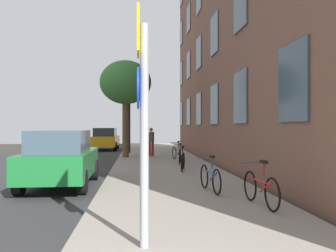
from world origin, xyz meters
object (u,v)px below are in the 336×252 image
at_px(bicycle_2, 183,161).
at_px(car_0, 61,158).
at_px(traffic_light, 128,117).
at_px(pedestrian_0, 151,140).
at_px(bicycle_0, 261,188).
at_px(tree_near, 126,83).
at_px(bicycle_1, 210,177).
at_px(bicycle_4, 178,153).
at_px(bicycle_3, 180,155).
at_px(car_1, 105,139).
at_px(sign_post, 142,111).

xyz_separation_m(bicycle_2, car_0, (-3.85, -2.75, 0.37)).
xyz_separation_m(traffic_light, pedestrian_0, (1.35, -2.66, -1.32)).
bearing_deg(bicycle_0, tree_near, 104.14).
bearing_deg(bicycle_0, bicycle_2, 97.66).
height_order(bicycle_1, bicycle_4, bicycle_4).
relative_size(bicycle_0, bicycle_1, 1.07).
xyz_separation_m(bicycle_3, car_0, (-4.04, -5.36, 0.37)).
bearing_deg(bicycle_4, car_1, 113.54).
height_order(sign_post, bicycle_2, sign_post).
bearing_deg(car_0, traffic_light, 82.62).
distance_m(traffic_light, car_1, 5.06).
height_order(bicycle_3, car_0, car_0).
relative_size(traffic_light, bicycle_2, 2.06).
height_order(sign_post, bicycle_3, sign_post).
relative_size(bicycle_4, pedestrian_0, 1.09).
distance_m(bicycle_2, car_1, 14.53).
xyz_separation_m(traffic_light, tree_near, (-0.03, -3.22, 1.71)).
xyz_separation_m(bicycle_4, pedestrian_0, (-1.18, 2.64, 0.53)).
bearing_deg(bicycle_2, car_1, 106.03).
xyz_separation_m(tree_near, bicycle_0, (3.13, -12.41, -3.55)).
height_order(bicycle_0, car_0, car_0).
bearing_deg(car_0, bicycle_0, -36.22).
relative_size(bicycle_0, pedestrian_0, 1.11).
bearing_deg(bicycle_3, bicycle_2, -94.25).
xyz_separation_m(bicycle_0, pedestrian_0, (-1.75, 12.98, 0.52)).
relative_size(bicycle_3, car_0, 0.40).
bearing_deg(bicycle_0, car_1, 103.52).
bearing_deg(bicycle_3, traffic_light, 109.78).
xyz_separation_m(bicycle_1, bicycle_4, (0.12, 8.60, 0.01)).
distance_m(tree_near, bicycle_0, 13.28).
bearing_deg(pedestrian_0, bicycle_0, -82.31).
height_order(bicycle_3, car_1, car_1).
distance_m(traffic_light, bicycle_3, 7.51).
bearing_deg(bicycle_1, bicycle_2, 91.77).
height_order(traffic_light, bicycle_1, traffic_light).
bearing_deg(car_1, bicycle_3, -69.67).
distance_m(traffic_light, bicycle_0, 16.04).
relative_size(bicycle_1, bicycle_4, 0.96).
height_order(tree_near, bicycle_3, tree_near).
relative_size(bicycle_3, pedestrian_0, 1.06).
bearing_deg(bicycle_1, tree_near, 102.84).
height_order(bicycle_0, bicycle_2, bicycle_0).
xyz_separation_m(sign_post, bicycle_4, (1.87, 12.72, -1.47)).
distance_m(bicycle_2, pedestrian_0, 6.88).
bearing_deg(pedestrian_0, bicycle_4, -65.97).
bearing_deg(bicycle_3, car_1, 110.33).
height_order(pedestrian_0, car_1, pedestrian_0).
distance_m(bicycle_0, car_1, 20.72).
xyz_separation_m(bicycle_0, car_1, (-4.84, 20.14, 0.35)).
xyz_separation_m(tree_near, pedestrian_0, (1.38, 0.57, -3.03)).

